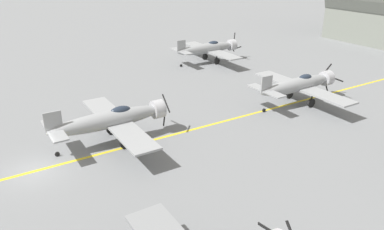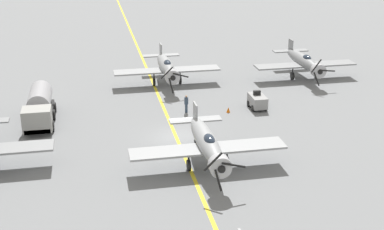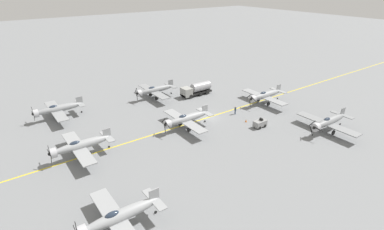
# 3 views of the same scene
# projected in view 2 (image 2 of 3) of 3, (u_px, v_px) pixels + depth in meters

# --- Properties ---
(ground_plane) EXTENTS (400.00, 400.00, 0.00)m
(ground_plane) POSITION_uv_depth(u_px,v_px,m) (176.00, 137.00, 47.02)
(ground_plane) COLOR slate
(taxiway_stripe) EXTENTS (0.30, 160.00, 0.01)m
(taxiway_stripe) POSITION_uv_depth(u_px,v_px,m) (176.00, 137.00, 47.02)
(taxiway_stripe) COLOR yellow
(taxiway_stripe) RESTS_ON ground
(airplane_near_center) EXTENTS (12.00, 9.98, 3.65)m
(airplane_near_center) POSITION_uv_depth(u_px,v_px,m) (166.00, 67.00, 60.68)
(airplane_near_center) COLOR gray
(airplane_near_center) RESTS_ON ground
(airplane_near_left) EXTENTS (12.00, 9.98, 3.65)m
(airplane_near_left) POSITION_uv_depth(u_px,v_px,m) (304.00, 62.00, 62.80)
(airplane_near_left) COLOR gray
(airplane_near_left) RESTS_ON ground
(airplane_mid_center) EXTENTS (12.00, 9.98, 3.65)m
(airplane_mid_center) POSITION_uv_depth(u_px,v_px,m) (207.00, 143.00, 40.79)
(airplane_mid_center) COLOR #95979A
(airplane_mid_center) RESTS_ON ground
(fuel_tanker) EXTENTS (2.68, 8.00, 2.98)m
(fuel_tanker) POSITION_uv_depth(u_px,v_px,m) (39.00, 107.00, 49.71)
(fuel_tanker) COLOR black
(fuel_tanker) RESTS_ON ground
(tow_tractor) EXTENTS (1.57, 2.60, 1.79)m
(tow_tractor) POSITION_uv_depth(u_px,v_px,m) (257.00, 101.00, 53.52)
(tow_tractor) COLOR gray
(tow_tractor) RESTS_ON ground
(ground_crew_walking) EXTENTS (0.39, 0.39, 1.78)m
(ground_crew_walking) POSITION_uv_depth(u_px,v_px,m) (186.00, 103.00, 52.39)
(ground_crew_walking) COLOR #334256
(ground_crew_walking) RESTS_ON ground
(traffic_cone) EXTENTS (0.36, 0.36, 0.55)m
(traffic_cone) POSITION_uv_depth(u_px,v_px,m) (228.00, 110.00, 52.61)
(traffic_cone) COLOR orange
(traffic_cone) RESTS_ON ground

